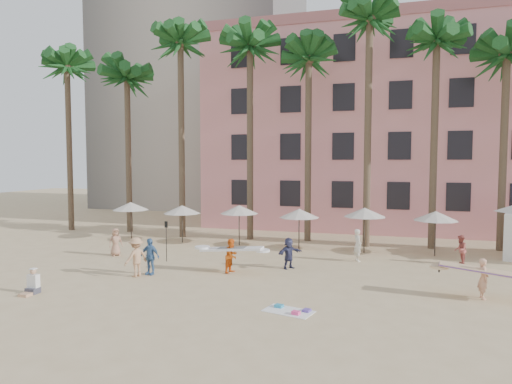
{
  "coord_description": "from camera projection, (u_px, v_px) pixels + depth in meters",
  "views": [
    {
      "loc": [
        4.53,
        -15.46,
        5.57
      ],
      "look_at": [
        -1.88,
        6.0,
        4.0
      ],
      "focal_mm": 32.0,
      "sensor_mm": 36.0,
      "label": 1
    }
  ],
  "objects": [
    {
      "name": "ground",
      "position": [
        258.0,
        314.0,
        16.46
      ],
      "size": [
        120.0,
        120.0,
        0.0
      ],
      "primitive_type": "plane",
      "color": "#D1B789",
      "rests_on": "ground"
    },
    {
      "name": "pink_hotel",
      "position": [
        423.0,
        132.0,
        38.75
      ],
      "size": [
        35.0,
        14.0,
        16.0
      ],
      "primitive_type": "cube",
      "color": "pink",
      "rests_on": "ground"
    },
    {
      "name": "grey_tower",
      "position": [
        205.0,
        2.0,
        56.17
      ],
      "size": [
        22.0,
        18.0,
        50.0
      ],
      "primitive_type": "cube",
      "color": "#A89E8E",
      "rests_on": "ground"
    },
    {
      "name": "palm_row",
      "position": [
        330.0,
        47.0,
        29.74
      ],
      "size": [
        44.4,
        5.4,
        16.3
      ],
      "color": "brown",
      "rests_on": "ground"
    },
    {
      "name": "umbrella_row",
      "position": [
        268.0,
        211.0,
        29.1
      ],
      "size": [
        22.5,
        2.7,
        2.73
      ],
      "color": "#332B23",
      "rests_on": "ground"
    },
    {
      "name": "beach_towel",
      "position": [
        290.0,
        311.0,
        16.79
      ],
      "size": [
        1.99,
        1.41,
        0.14
      ],
      "color": "white",
      "rests_on": "ground"
    },
    {
      "name": "carrier_yellow",
      "position": [
        483.0,
        275.0,
        18.26
      ],
      "size": [
        3.37,
        1.15,
        1.64
      ],
      "color": "tan",
      "rests_on": "ground"
    },
    {
      "name": "carrier_white",
      "position": [
        232.0,
        254.0,
        22.54
      ],
      "size": [
        3.14,
        0.94,
        1.7
      ],
      "color": "orange",
      "rests_on": "ground"
    },
    {
      "name": "beachgoers",
      "position": [
        234.0,
        252.0,
        23.38
      ],
      "size": [
        19.78,
        8.27,
        1.89
      ],
      "color": "teal",
      "rests_on": "ground"
    },
    {
      "name": "paddle",
      "position": [
        166.0,
        236.0,
        24.98
      ],
      "size": [
        0.18,
        0.04,
        2.23
      ],
      "color": "black",
      "rests_on": "ground"
    },
    {
      "name": "seated_man",
      "position": [
        32.0,
        285.0,
        19.0
      ],
      "size": [
        0.46,
        0.81,
        1.05
      ],
      "color": "#3F3F4C",
      "rests_on": "ground"
    }
  ]
}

